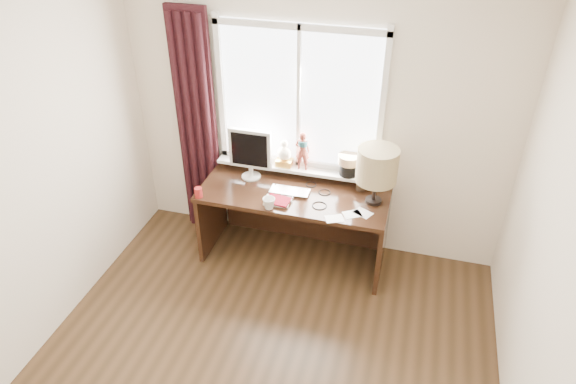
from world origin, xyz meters
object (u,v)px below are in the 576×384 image
(laptop, at_px, (290,192))
(table_lamp, at_px, (377,166))
(mug, at_px, (269,203))
(red_cup, at_px, (199,193))
(monitor, at_px, (250,151))
(desk, at_px, (296,208))

(laptop, bearing_deg, table_lamp, 3.61)
(mug, height_order, red_cup, mug)
(mug, bearing_deg, monitor, 125.38)
(mug, height_order, desk, mug)
(red_cup, bearing_deg, mug, 0.00)
(mug, bearing_deg, desk, 70.56)
(red_cup, distance_m, table_lamp, 1.57)
(red_cup, bearing_deg, desk, 26.65)
(desk, bearing_deg, red_cup, -153.35)
(laptop, distance_m, red_cup, 0.81)
(laptop, bearing_deg, desk, 74.72)
(monitor, relative_size, table_lamp, 0.94)
(mug, bearing_deg, red_cup, 180.00)
(desk, distance_m, monitor, 0.69)
(desk, bearing_deg, mug, -109.44)
(mug, distance_m, desk, 0.52)
(laptop, height_order, mug, mug)
(laptop, distance_m, table_lamp, 0.82)
(laptop, bearing_deg, red_cup, -160.43)
(mug, xyz_separation_m, red_cup, (-0.65, 0.00, -0.01))
(mug, relative_size, red_cup, 1.20)
(monitor, distance_m, table_lamp, 1.17)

